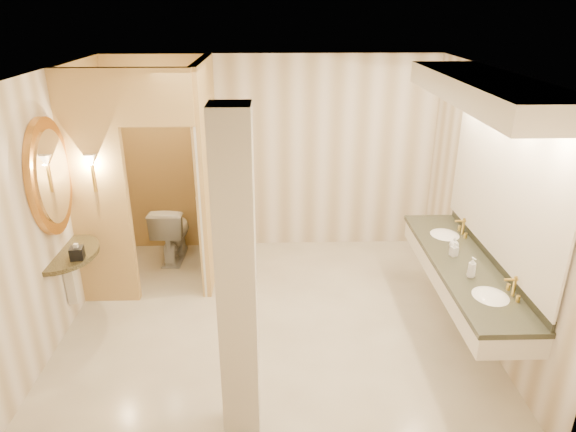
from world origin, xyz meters
name	(u,v)px	position (x,y,z in m)	size (l,w,h in m)	color
floor	(273,319)	(0.00, 0.00, 0.00)	(4.50, 4.50, 0.00)	#EEE7CD
ceiling	(270,73)	(0.00, 0.00, 2.70)	(4.50, 4.50, 0.00)	white
wall_back	(272,155)	(0.00, 2.00, 1.35)	(4.50, 0.02, 2.70)	white
wall_front	(272,320)	(0.00, -2.00, 1.35)	(4.50, 0.02, 2.70)	white
wall_left	(50,211)	(-2.25, 0.00, 1.35)	(0.02, 4.00, 2.70)	white
wall_right	(489,206)	(2.25, 0.00, 1.35)	(0.02, 4.00, 2.70)	white
toilet_closet	(179,176)	(-1.11, 0.97, 1.39)	(1.50, 1.55, 2.70)	#D7B970
wall_sconce	(91,162)	(-1.93, 0.43, 1.73)	(0.14, 0.14, 0.42)	gold
vanity	(478,192)	(1.98, -0.32, 1.63)	(0.75, 2.63, 2.09)	silver
console_shelf	(56,211)	(-2.21, 0.04, 1.34)	(0.92, 0.92, 1.91)	black
pillar	(237,284)	(-0.27, -1.52, 1.35)	(0.29, 0.29, 2.70)	silver
tissue_box	(77,253)	(-2.00, -0.14, 0.94)	(0.13, 0.13, 0.13)	black
toilet	(172,231)	(-1.38, 1.56, 0.40)	(0.45, 0.79, 0.81)	white
soap_bottle_a	(454,249)	(1.88, -0.19, 0.95)	(0.07, 0.07, 0.15)	beige
soap_bottle_b	(454,243)	(1.93, -0.02, 0.94)	(0.10, 0.10, 0.13)	silver
soap_bottle_c	(472,267)	(1.89, -0.63, 0.98)	(0.08, 0.08, 0.21)	#C6B28C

